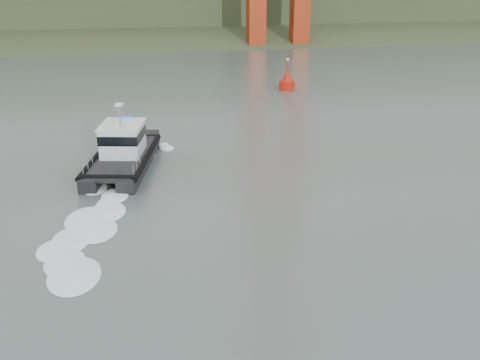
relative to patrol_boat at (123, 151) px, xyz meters
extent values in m
plane|color=#45524E|center=(4.89, -16.89, -1.21)|extent=(400.00, 400.00, 0.00)
cube|color=#344427|center=(4.89, 75.11, -1.21)|extent=(500.00, 44.72, 16.25)
cube|color=black|center=(-1.23, 0.11, -0.83)|extent=(3.25, 9.98, 1.09)
cube|color=black|center=(1.16, -0.40, -0.83)|extent=(3.25, 9.98, 1.09)
cube|color=black|center=(-0.13, -0.59, -0.40)|extent=(5.36, 9.17, 0.23)
cube|color=white|center=(0.06, 0.30, 0.75)|extent=(3.34, 3.76, 2.08)
cube|color=black|center=(0.06, 0.30, 1.13)|extent=(3.41, 3.82, 0.68)
cube|color=white|center=(0.06, 0.30, 1.87)|extent=(3.56, 3.97, 0.14)
cylinder|color=gray|center=(0.01, 0.03, 2.61)|extent=(0.14, 0.14, 1.63)
cylinder|color=white|center=(0.01, 0.03, 3.38)|extent=(0.63, 0.63, 0.16)
cylinder|color=#B31A0C|center=(18.68, 22.76, -0.80)|extent=(1.86, 1.86, 1.24)
cone|color=#B31A0C|center=(18.68, 22.76, 0.45)|extent=(1.45, 1.45, 1.86)
cylinder|color=#B31A0C|center=(18.68, 22.76, 1.69)|extent=(0.17, 0.17, 1.04)
sphere|color=#E5D87F|center=(18.68, 22.76, 2.31)|extent=(0.31, 0.31, 0.31)
camera|label=1|loc=(1.27, -37.31, 12.38)|focal=40.00mm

